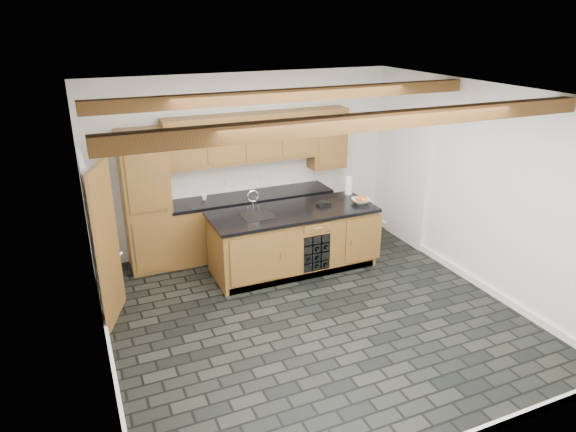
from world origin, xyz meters
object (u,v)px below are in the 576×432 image
(island, at_px, (294,240))
(paper_towel, at_px, (349,186))
(fruit_bowl, at_px, (361,201))
(kitchen_scale, at_px, (324,204))

(island, relative_size, paper_towel, 8.79)
(fruit_bowl, height_order, paper_towel, paper_towel)
(kitchen_scale, distance_m, fruit_bowl, 0.58)
(kitchen_scale, distance_m, paper_towel, 0.70)
(island, distance_m, fruit_bowl, 1.19)
(paper_towel, bearing_deg, fruit_bowl, -95.11)
(paper_towel, bearing_deg, island, -162.86)
(kitchen_scale, bearing_deg, paper_towel, 19.93)
(fruit_bowl, distance_m, paper_towel, 0.46)
(island, height_order, fruit_bowl, fruit_bowl)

